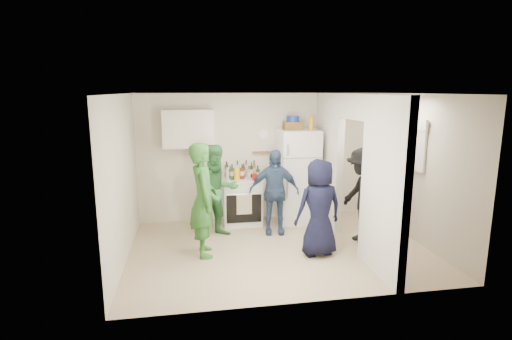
{
  "coord_description": "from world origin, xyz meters",
  "views": [
    {
      "loc": [
        -1.41,
        -6.01,
        2.56
      ],
      "look_at": [
        -0.31,
        0.4,
        1.25
      ],
      "focal_mm": 28.0,
      "sensor_mm": 36.0,
      "label": 1
    }
  ],
  "objects_px": {
    "yellow_cup_stack_top": "(311,123)",
    "person_nook": "(363,196)",
    "wicker_basket": "(293,126)",
    "fridge": "(297,176)",
    "person_green_left": "(203,200)",
    "person_green_center": "(217,192)",
    "stove": "(242,201)",
    "blue_bowl": "(293,119)",
    "person_denim": "(274,192)",
    "person_navy": "(319,208)"
  },
  "relations": [
    {
      "from": "fridge",
      "to": "yellow_cup_stack_top",
      "type": "xyz_separation_m",
      "value": [
        0.22,
        -0.1,
        1.03
      ]
    },
    {
      "from": "wicker_basket",
      "to": "fridge",
      "type": "bearing_deg",
      "value": -26.57
    },
    {
      "from": "wicker_basket",
      "to": "person_navy",
      "type": "height_order",
      "value": "wicker_basket"
    },
    {
      "from": "blue_bowl",
      "to": "yellow_cup_stack_top",
      "type": "xyz_separation_m",
      "value": [
        0.32,
        -0.15,
        -0.08
      ]
    },
    {
      "from": "stove",
      "to": "blue_bowl",
      "type": "distance_m",
      "value": 1.86
    },
    {
      "from": "fridge",
      "to": "person_nook",
      "type": "distance_m",
      "value": 1.49
    },
    {
      "from": "person_green_center",
      "to": "person_nook",
      "type": "bearing_deg",
      "value": -34.56
    },
    {
      "from": "wicker_basket",
      "to": "person_denim",
      "type": "bearing_deg",
      "value": -127.79
    },
    {
      "from": "wicker_basket",
      "to": "person_green_left",
      "type": "bearing_deg",
      "value": -141.74
    },
    {
      "from": "yellow_cup_stack_top",
      "to": "person_nook",
      "type": "relative_size",
      "value": 0.15
    },
    {
      "from": "stove",
      "to": "blue_bowl",
      "type": "xyz_separation_m",
      "value": [
        0.99,
        0.02,
        1.57
      ]
    },
    {
      "from": "yellow_cup_stack_top",
      "to": "person_green_left",
      "type": "relative_size",
      "value": 0.14
    },
    {
      "from": "person_denim",
      "to": "person_nook",
      "type": "bearing_deg",
      "value": -18.98
    },
    {
      "from": "yellow_cup_stack_top",
      "to": "person_navy",
      "type": "relative_size",
      "value": 0.16
    },
    {
      "from": "person_green_center",
      "to": "person_green_left",
      "type": "bearing_deg",
      "value": -128.4
    },
    {
      "from": "wicker_basket",
      "to": "person_green_left",
      "type": "relative_size",
      "value": 0.2
    },
    {
      "from": "blue_bowl",
      "to": "person_green_center",
      "type": "xyz_separation_m",
      "value": [
        -1.51,
        -0.65,
        -1.2
      ]
    },
    {
      "from": "wicker_basket",
      "to": "person_navy",
      "type": "bearing_deg",
      "value": -90.29
    },
    {
      "from": "fridge",
      "to": "person_nook",
      "type": "xyz_separation_m",
      "value": [
        0.78,
        -1.26,
        -0.1
      ]
    },
    {
      "from": "stove",
      "to": "person_green_left",
      "type": "relative_size",
      "value": 0.5
    },
    {
      "from": "person_green_left",
      "to": "person_nook",
      "type": "relative_size",
      "value": 1.1
    },
    {
      "from": "person_nook",
      "to": "yellow_cup_stack_top",
      "type": "bearing_deg",
      "value": -160.11
    },
    {
      "from": "person_denim",
      "to": "person_green_center",
      "type": "bearing_deg",
      "value": -172.08
    },
    {
      "from": "blue_bowl",
      "to": "person_nook",
      "type": "relative_size",
      "value": 0.15
    },
    {
      "from": "yellow_cup_stack_top",
      "to": "person_green_center",
      "type": "distance_m",
      "value": 2.2
    },
    {
      "from": "person_navy",
      "to": "wicker_basket",
      "type": "bearing_deg",
      "value": -97.88
    },
    {
      "from": "wicker_basket",
      "to": "yellow_cup_stack_top",
      "type": "distance_m",
      "value": 0.36
    },
    {
      "from": "person_green_left",
      "to": "yellow_cup_stack_top",
      "type": "bearing_deg",
      "value": -62.23
    },
    {
      "from": "fridge",
      "to": "person_nook",
      "type": "relative_size",
      "value": 1.12
    },
    {
      "from": "wicker_basket",
      "to": "yellow_cup_stack_top",
      "type": "xyz_separation_m",
      "value": [
        0.32,
        -0.15,
        0.05
      ]
    },
    {
      "from": "person_green_center",
      "to": "person_navy",
      "type": "height_order",
      "value": "person_green_center"
    },
    {
      "from": "stove",
      "to": "wicker_basket",
      "type": "xyz_separation_m",
      "value": [
        0.99,
        0.02,
        1.44
      ]
    },
    {
      "from": "fridge",
      "to": "stove",
      "type": "bearing_deg",
      "value": 178.43
    },
    {
      "from": "blue_bowl",
      "to": "person_navy",
      "type": "relative_size",
      "value": 0.16
    },
    {
      "from": "fridge",
      "to": "yellow_cup_stack_top",
      "type": "relative_size",
      "value": 7.25
    },
    {
      "from": "person_green_left",
      "to": "person_green_center",
      "type": "relative_size",
      "value": 1.09
    },
    {
      "from": "person_green_left",
      "to": "person_nook",
      "type": "xyz_separation_m",
      "value": [
        2.66,
        0.09,
        -0.08
      ]
    },
    {
      "from": "yellow_cup_stack_top",
      "to": "person_green_left",
      "type": "bearing_deg",
      "value": -149.18
    },
    {
      "from": "fridge",
      "to": "person_denim",
      "type": "relative_size",
      "value": 1.18
    },
    {
      "from": "stove",
      "to": "wicker_basket",
      "type": "bearing_deg",
      "value": 1.15
    },
    {
      "from": "stove",
      "to": "person_navy",
      "type": "xyz_separation_m",
      "value": [
        0.99,
        -1.68,
        0.32
      ]
    },
    {
      "from": "fridge",
      "to": "person_green_left",
      "type": "height_order",
      "value": "fridge"
    },
    {
      "from": "blue_bowl",
      "to": "person_green_center",
      "type": "bearing_deg",
      "value": -156.86
    },
    {
      "from": "wicker_basket",
      "to": "person_denim",
      "type": "distance_m",
      "value": 1.38
    },
    {
      "from": "fridge",
      "to": "person_navy",
      "type": "height_order",
      "value": "fridge"
    },
    {
      "from": "wicker_basket",
      "to": "person_denim",
      "type": "xyz_separation_m",
      "value": [
        -0.49,
        -0.63,
        -1.12
      ]
    },
    {
      "from": "person_green_left",
      "to": "person_denim",
      "type": "xyz_separation_m",
      "value": [
        1.28,
        0.77,
        -0.12
      ]
    },
    {
      "from": "wicker_basket",
      "to": "stove",
      "type": "bearing_deg",
      "value": -178.85
    },
    {
      "from": "person_green_left",
      "to": "person_nook",
      "type": "height_order",
      "value": "person_green_left"
    },
    {
      "from": "stove",
      "to": "person_navy",
      "type": "bearing_deg",
      "value": -59.63
    }
  ]
}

